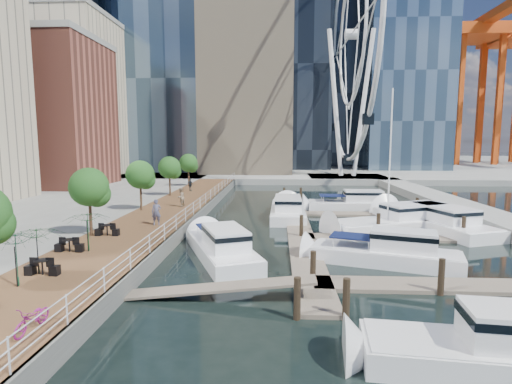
{
  "coord_description": "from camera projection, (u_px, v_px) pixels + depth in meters",
  "views": [
    {
      "loc": [
        1.14,
        -21.79,
        7.33
      ],
      "look_at": [
        -0.67,
        12.15,
        3.0
      ],
      "focal_mm": 28.0,
      "sensor_mm": 36.0,
      "label": 1
    }
  ],
  "objects": [
    {
      "name": "ground",
      "position": [
        256.0,
        272.0,
        22.57
      ],
      "size": [
        520.0,
        520.0,
        0.0
      ],
      "primitive_type": "plane",
      "color": "black",
      "rests_on": "ground"
    },
    {
      "name": "boardwalk",
      "position": [
        170.0,
        214.0,
        37.85
      ],
      "size": [
        6.0,
        60.0,
        1.0
      ],
      "primitive_type": "cube",
      "color": "brown",
      "rests_on": "ground"
    },
    {
      "name": "seawall",
      "position": [
        201.0,
        214.0,
        37.69
      ],
      "size": [
        0.25,
        60.0,
        1.0
      ],
      "primitive_type": "cube",
      "color": "#595954",
      "rests_on": "ground"
    },
    {
      "name": "land_far",
      "position": [
        274.0,
        163.0,
        123.55
      ],
      "size": [
        200.0,
        114.0,
        1.0
      ],
      "primitive_type": "cube",
      "color": "gray",
      "rests_on": "ground"
    },
    {
      "name": "breakwater",
      "position": [
        459.0,
        208.0,
        41.27
      ],
      "size": [
        4.0,
        60.0,
        1.0
      ],
      "primitive_type": "cube",
      "color": "gray",
      "rests_on": "ground"
    },
    {
      "name": "pier",
      "position": [
        347.0,
        179.0,
        73.28
      ],
      "size": [
        14.0,
        12.0,
        1.0
      ],
      "primitive_type": "cube",
      "color": "gray",
      "rests_on": "ground"
    },
    {
      "name": "railing",
      "position": [
        200.0,
        203.0,
        37.56
      ],
      "size": [
        0.1,
        60.0,
        1.05
      ],
      "primitive_type": null,
      "color": "white",
      "rests_on": "boardwalk"
    },
    {
      "name": "floating_docks",
      "position": [
        362.0,
        227.0,
        31.98
      ],
      "size": [
        16.0,
        34.0,
        2.6
      ],
      "color": "#6D6051",
      "rests_on": "ground"
    },
    {
      "name": "ferris_wheel",
      "position": [
        351.0,
        35.0,
        70.07
      ],
      "size": [
        5.8,
        45.6,
        47.8
      ],
      "color": "white",
      "rests_on": "ground"
    },
    {
      "name": "street_trees",
      "position": [
        140.0,
        175.0,
        36.5
      ],
      "size": [
        2.6,
        42.6,
        4.6
      ],
      "color": "#3F2B1C",
      "rests_on": "ground"
    },
    {
      "name": "cafe_tables",
      "position": [
        57.0,
        255.0,
        20.97
      ],
      "size": [
        2.5,
        13.7,
        0.74
      ],
      "color": "black",
      "rests_on": "ground"
    },
    {
      "name": "yacht_foreground",
      "position": [
        384.0,
        264.0,
        23.99
      ],
      "size": [
        9.81,
        5.37,
        2.15
      ],
      "primitive_type": null,
      "rotation": [
        0.0,
        0.0,
        1.25
      ],
      "color": "white",
      "rests_on": "ground"
    },
    {
      "name": "bicycle",
      "position": [
        33.0,
        318.0,
        13.31
      ],
      "size": [
        0.7,
        1.77,
        0.92
      ],
      "primitive_type": "imported",
      "rotation": [
        0.0,
        0.0,
        -0.05
      ],
      "color": "#7C1261",
      "rests_on": "boardwalk"
    },
    {
      "name": "pedestrian_near",
      "position": [
        156.0,
        212.0,
        30.26
      ],
      "size": [
        0.79,
        0.59,
        1.97
      ],
      "primitive_type": "imported",
      "rotation": [
        0.0,
        0.0,
        0.17
      ],
      "color": "#50516B",
      "rests_on": "boardwalk"
    },
    {
      "name": "pedestrian_mid",
      "position": [
        181.0,
        197.0,
        38.74
      ],
      "size": [
        0.99,
        1.1,
        1.87
      ],
      "primitive_type": "imported",
      "rotation": [
        0.0,
        0.0,
        -1.93
      ],
      "color": "gray",
      "rests_on": "boardwalk"
    },
    {
      "name": "pedestrian_far",
      "position": [
        190.0,
        185.0,
        51.29
      ],
      "size": [
        1.01,
        0.76,
        1.59
      ],
      "primitive_type": "imported",
      "rotation": [
        0.0,
        0.0,
        2.69
      ],
      "color": "#2F373B",
      "rests_on": "boardwalk"
    },
    {
      "name": "moored_yachts",
      "position": [
        379.0,
        230.0,
        33.0
      ],
      "size": [
        23.67,
        33.63,
        11.5
      ],
      "color": "white",
      "rests_on": "ground"
    },
    {
      "name": "cafe_seating",
      "position": [
        48.0,
        247.0,
        19.61
      ],
      "size": [
        3.72,
        8.96,
        2.44
      ],
      "color": "#0E351F",
      "rests_on": "ground"
    }
  ]
}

